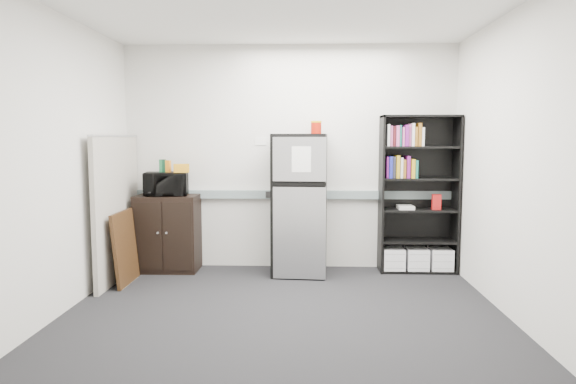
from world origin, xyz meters
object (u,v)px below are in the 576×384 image
object	(u,v)px
bookshelf	(418,195)
cubicle_partition	(117,208)
cabinet	(168,233)
microwave	(166,184)
refrigerator	(300,204)

from	to	relation	value
bookshelf	cubicle_partition	size ratio (longest dim) A/B	1.14
cabinet	microwave	distance (m)	0.59
bookshelf	microwave	size ratio (longest dim) A/B	3.73
microwave	cabinet	bearing A→B (deg)	81.65
bookshelf	microwave	distance (m)	2.99
microwave	refrigerator	size ratio (longest dim) A/B	0.30
refrigerator	cubicle_partition	bearing A→B (deg)	-166.63
cubicle_partition	refrigerator	size ratio (longest dim) A/B	0.99
cubicle_partition	cabinet	world-z (taller)	cubicle_partition
cubicle_partition	microwave	distance (m)	0.65
cabinet	refrigerator	xyz separation A→B (m)	(1.58, -0.08, 0.36)
cubicle_partition	refrigerator	world-z (taller)	refrigerator
cabinet	refrigerator	bearing A→B (deg)	-2.90
bookshelf	refrigerator	bearing A→B (deg)	-174.10
cubicle_partition	microwave	size ratio (longest dim) A/B	3.27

